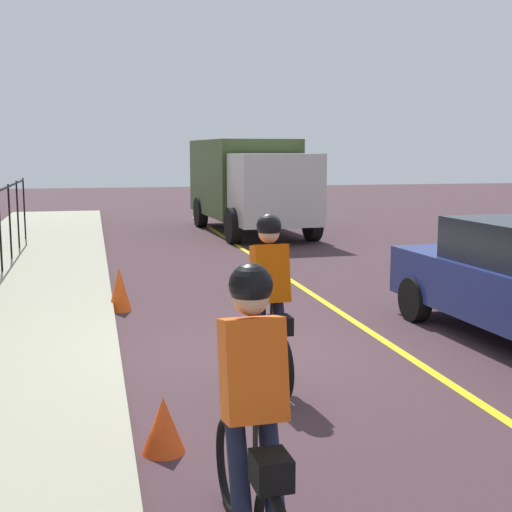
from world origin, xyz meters
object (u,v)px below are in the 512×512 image
Objects in this scene: box_truck_background at (249,181)px; traffic_cone_near at (120,289)px; cyclist_follow at (252,416)px; traffic_cone_far at (163,425)px; cyclist_lead at (270,301)px.

box_truck_background is 10.02× the size of traffic_cone_near.
cyclist_follow reaches higher than traffic_cone_far.
box_truck_background reaches higher than cyclist_follow.
cyclist_lead is 14.22m from box_truck_background.
traffic_cone_near is at bearing 1.55° from traffic_cone_far.
traffic_cone_far is (-15.36, 4.11, -1.31)m from box_truck_background.
traffic_cone_far is (-5.37, -0.15, -0.10)m from traffic_cone_near.
cyclist_follow is 2.68× the size of traffic_cone_near.
cyclist_lead is 1.00× the size of cyclist_follow.
traffic_cone_near is (-9.99, 4.26, -1.21)m from box_truck_background.
traffic_cone_far is (1.66, 0.37, -0.68)m from cyclist_follow.
cyclist_lead is at bearing -18.20° from cyclist_follow.
cyclist_lead is 2.68× the size of traffic_cone_near.
cyclist_follow is 7.07m from traffic_cone_near.
box_truck_background is at bearing -13.87° from cyclist_lead.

